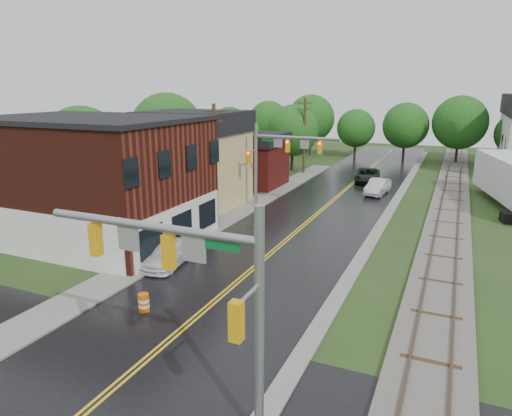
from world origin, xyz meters
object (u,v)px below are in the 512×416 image
Objects in this scene: tree_left_b at (168,131)px; pickup_white at (169,254)px; brick_building at (92,178)px; sedan_silver at (378,187)px; utility_pole_c at (304,135)px; traffic_signal_near at (192,273)px; construction_barrel at (144,303)px; tree_left_a at (83,147)px; utility_pole_b at (215,161)px; traffic_signal_far at (279,152)px; tree_left_e at (293,132)px; tree_left_c at (236,137)px; suv_dark at (368,176)px.

tree_left_b is 23.80m from pickup_white.
brick_building reaches higher than sedan_silver.
brick_building is at bearing -101.09° from utility_pole_c.
tree_left_b is at bearing -132.39° from utility_pole_c.
traffic_signal_near reaches higher than construction_barrel.
utility_pole_b is at bearing 0.45° from tree_left_a.
sedan_silver is at bearing -37.24° from utility_pole_c.
sedan_silver is (15.81, 21.30, -3.40)m from brick_building.
tree_left_a is (-16.38, -5.10, 0.14)m from traffic_signal_far.
tree_left_e is 16.03m from sedan_silver.
utility_pole_b is 1.18× the size of tree_left_c.
traffic_signal_near is at bearing -65.44° from tree_left_c.
tree_left_b reaches higher than utility_pole_b.
utility_pole_c reaches higher than traffic_signal_near.
tree_left_c is at bearing 109.13° from construction_barrel.
brick_building is 13.21m from construction_barrel.
traffic_signal_near is 0.90× the size of tree_left_e.
pickup_white is at bearing 127.86° from traffic_signal_near.
traffic_signal_far is 17.16m from tree_left_a.
tree_left_a is (-7.36, 6.90, 0.96)m from brick_building.
utility_pole_b is at bearing 117.19° from traffic_signal_near.
tree_left_e is (-5.38, 18.90, -0.16)m from traffic_signal_far.
utility_pole_c reaches higher than tree_left_a.
construction_barrel is at bearing -74.33° from pickup_white.
tree_left_e is 1.48× the size of suv_dark.
tree_left_c is 8.56× the size of construction_barrel.
brick_building is 29.56m from utility_pole_c.
tree_left_b reaches higher than suv_dark.
tree_left_e is at bearing 105.89° from traffic_signal_far.
tree_left_b is at bearing 125.49° from traffic_signal_near.
traffic_signal_near is at bearing -59.29° from pickup_white.
brick_building reaches higher than tree_left_c.
construction_barrel is at bearing -104.14° from suv_dark.
traffic_signal_near is at bearing -39.17° from brick_building.
utility_pole_c is 2.79m from tree_left_e.
traffic_signal_far is at bearing 77.54° from pickup_white.
tree_left_b is (-21.32, 29.90, 0.75)m from traffic_signal_near.
utility_pole_b is 1.99× the size of sedan_silver.
tree_left_c is at bearing 101.20° from pickup_white.
pickup_white is at bearing -83.06° from tree_left_e.
tree_left_e is (-12.32, 43.90, -0.16)m from traffic_signal_near.
tree_left_c reaches higher than construction_barrel.
brick_building is 15.03m from traffic_signal_far.
tree_left_a is (-13.05, -22.10, 0.39)m from utility_pole_c.
tree_left_b is 1.27× the size of tree_left_c.
tree_left_b is 9.03m from tree_left_c.
tree_left_a is 23.22m from construction_barrel.
traffic_signal_far is 1.60× the size of pickup_white.
tree_left_c is at bearing 63.44° from tree_left_b.
tree_left_c is 34.87m from construction_barrel.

